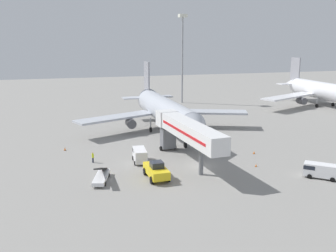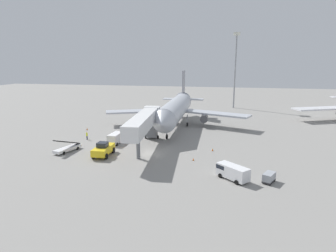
% 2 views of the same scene
% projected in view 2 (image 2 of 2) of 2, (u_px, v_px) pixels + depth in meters
% --- Properties ---
extents(ground_plane, '(300.00, 300.00, 0.00)m').
position_uv_depth(ground_plane, '(150.00, 153.00, 56.69)').
color(ground_plane, gray).
extents(airplane_at_gate, '(39.98, 41.00, 14.54)m').
position_uv_depth(airplane_at_gate, '(176.00, 109.00, 78.69)').
color(airplane_at_gate, '#B7BCC6').
rests_on(airplane_at_gate, ground).
extents(jet_bridge, '(5.12, 22.56, 7.35)m').
position_uv_depth(jet_bridge, '(145.00, 122.00, 58.40)').
color(jet_bridge, silver).
rests_on(jet_bridge, ground).
extents(pushback_tug, '(3.04, 5.99, 2.69)m').
position_uv_depth(pushback_tug, '(103.00, 149.00, 54.80)').
color(pushback_tug, yellow).
rests_on(pushback_tug, ground).
extents(belt_loader_truck, '(3.28, 6.28, 2.98)m').
position_uv_depth(belt_loader_truck, '(68.00, 148.00, 57.53)').
color(belt_loader_truck, white).
rests_on(belt_loader_truck, ground).
extents(service_van_far_left, '(2.46, 4.65, 2.27)m').
position_uv_depth(service_van_far_left, '(116.00, 138.00, 62.93)').
color(service_van_far_left, white).
rests_on(service_van_far_left, ground).
extents(service_van_outer_right, '(5.12, 4.83, 2.19)m').
position_uv_depth(service_van_outer_right, '(232.00, 171.00, 43.90)').
color(service_van_outer_right, white).
rests_on(service_van_outer_right, ground).
extents(baggage_cart_near_right, '(2.21, 2.73, 1.45)m').
position_uv_depth(baggage_cart_near_right, '(269.00, 177.00, 42.83)').
color(baggage_cart_near_right, '#38383D').
rests_on(baggage_cart_near_right, ground).
extents(ground_crew_worker_foreground, '(0.48, 0.48, 1.82)m').
position_uv_depth(ground_crew_worker_foreground, '(87.00, 135.00, 66.16)').
color(ground_crew_worker_foreground, '#1E2333').
rests_on(ground_crew_worker_foreground, ground).
extents(safety_cone_alpha, '(0.40, 0.40, 0.62)m').
position_uv_depth(safety_cone_alpha, '(87.00, 129.00, 75.44)').
color(safety_cone_alpha, black).
rests_on(safety_cone_alpha, ground).
extents(safety_cone_bravo, '(0.32, 0.32, 0.49)m').
position_uv_depth(safety_cone_bravo, '(193.00, 159.00, 52.37)').
color(safety_cone_bravo, black).
rests_on(safety_cone_bravo, ground).
extents(safety_cone_charlie, '(0.35, 0.35, 0.53)m').
position_uv_depth(safety_cone_charlie, '(213.00, 150.00, 57.92)').
color(safety_cone_charlie, black).
rests_on(safety_cone_charlie, ground).
extents(apron_light_mast, '(2.40, 2.40, 27.59)m').
position_uv_depth(apron_light_mast, '(236.00, 57.00, 107.36)').
color(apron_light_mast, '#93969B').
rests_on(apron_light_mast, ground).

